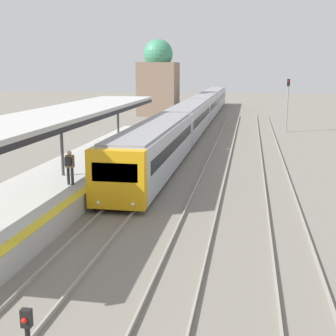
# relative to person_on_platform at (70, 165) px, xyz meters

# --- Properties ---
(platform_canopy) EXTENTS (4.00, 26.63, 3.35)m
(platform_canopy) POSITION_rel_person_on_platform_xyz_m (-1.08, 1.86, 2.24)
(platform_canopy) COLOR beige
(platform_canopy) RESTS_ON station_platform
(person_on_platform) EXTENTS (0.40, 0.40, 1.66)m
(person_on_platform) POSITION_rel_person_on_platform_xyz_m (0.00, 0.00, 0.00)
(person_on_platform) COLOR #2D2D33
(person_on_platform) RESTS_ON station_platform
(train_near) EXTENTS (2.68, 66.28, 3.04)m
(train_near) POSITION_rel_person_on_platform_xyz_m (2.72, 31.52, -0.19)
(train_near) COLOR gold
(train_near) RESTS_ON ground_plane
(signal_mast_far) EXTENTS (0.28, 0.29, 5.33)m
(signal_mast_far) POSITION_rel_person_on_platform_xyz_m (12.17, 28.06, 1.45)
(signal_mast_far) COLOR gray
(signal_mast_far) RESTS_ON ground_plane
(distant_domed_building) EXTENTS (5.14, 5.14, 10.21)m
(distant_domed_building) POSITION_rel_person_on_platform_xyz_m (-4.03, 43.07, 2.84)
(distant_domed_building) COLOR #89705B
(distant_domed_building) RESTS_ON ground_plane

